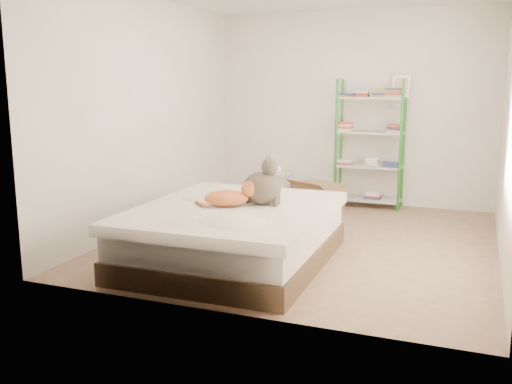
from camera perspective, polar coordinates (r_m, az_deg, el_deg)
The scene contains 7 objects.
room at distance 5.92m, azimuth 5.35°, elevation 7.43°, with size 3.81×4.21×2.61m.
bed at distance 5.32m, azimuth -2.18°, elevation -4.24°, with size 1.70×2.11×0.53m.
orange_cat at distance 5.24m, azimuth -2.97°, elevation -0.41°, with size 0.48×0.26×0.19m, color #EA7241, non-canonical shape.
grey_cat at distance 5.30m, azimuth 0.61°, elevation 1.10°, with size 0.32×0.39×0.44m, color brown, non-canonical shape.
shelf_unit at distance 7.72m, azimuth 11.38°, elevation 5.13°, with size 0.91×0.36×1.74m.
cardboard_box at distance 7.35m, azimuth 6.17°, elevation -0.60°, with size 0.68×0.70×0.44m.
white_bin at distance 8.10m, azimuth 2.30°, elevation 0.57°, with size 0.37×0.34×0.39m.
Camera 1 is at (1.62, -5.68, 1.67)m, focal length 40.00 mm.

